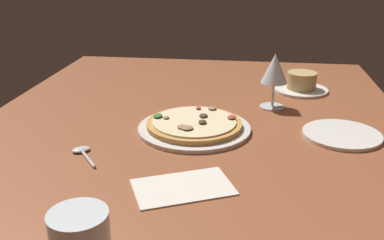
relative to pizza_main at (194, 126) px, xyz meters
The scene contains 7 objects.
dining_table 3.66cm from the pizza_main, 30.37° to the right, with size 150.00×110.00×4.00cm, color brown.
pizza_main is the anchor object (origin of this frame).
ramekin_on_saucer 46.48cm from the pizza_main, 141.57° to the left, with size 16.55×16.55×5.98cm.
wine_glass_far 29.22cm from the pizza_main, 135.27° to the left, with size 7.31×7.31×15.33cm.
side_plate 35.16cm from the pizza_main, 91.71° to the left, with size 18.33×18.33×0.90cm, color silver.
paper_menu 28.01cm from the pizza_main, ahead, with size 11.13×18.12×0.30cm, color silver.
spoon 27.61cm from the pizza_main, 53.53° to the right, with size 9.90×8.34×1.00cm.
Camera 1 is at (97.45, 13.75, 45.50)cm, focal length 41.32 mm.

